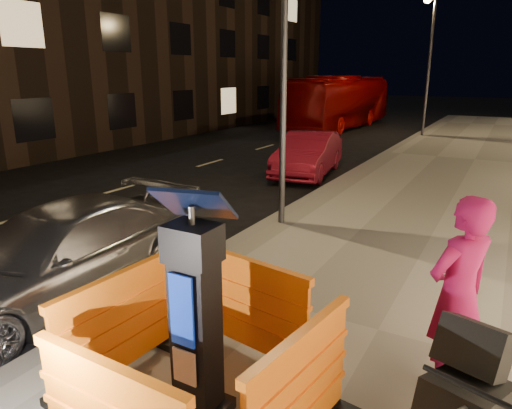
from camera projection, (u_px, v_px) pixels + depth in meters
The scene contains 14 objects.
ground_plane at pixel (176, 285), 6.76m from camera, with size 120.00×120.00×0.00m, color black.
sidewalk at pixel (378, 335), 5.32m from camera, with size 6.00×60.00×0.15m, color gray.
kerb at pixel (176, 280), 6.74m from camera, with size 0.30×60.00×0.15m, color slate.
parking_kiosk at pixel (195, 313), 3.76m from camera, with size 0.61×0.61×1.95m, color black.
barrier_back at pixel (253, 309), 4.67m from camera, with size 1.39×0.57×1.09m, color orange.
barrier_kerbside at pixel (116, 328), 4.33m from camera, with size 1.39×0.57×1.09m, color orange.
barrier_bldgside at pixel (299, 395), 3.43m from camera, with size 1.39×0.57×1.09m, color orange.
car_silver at pixel (64, 298), 6.36m from camera, with size 1.79×4.40×1.28m, color #9E9EA3.
car_red at pixel (308, 175), 14.03m from camera, with size 1.36×3.90×1.29m, color maroon.
bus_doubledecker at pixel (339, 128), 25.79m from camera, with size 2.40×10.25×2.85m, color #930403.
man at pixel (458, 296), 4.11m from camera, with size 0.69×0.45×1.88m, color #960F4B.
stroller at pixel (465, 402), 3.38m from camera, with size 0.55×0.85×1.06m, color black.
street_lamp_mid at pixel (284, 65), 8.27m from camera, with size 0.12×0.12×6.00m, color #3F3F44.
street_lamp_far at pixel (429, 69), 20.81m from camera, with size 0.12×0.12×6.00m, color #3F3F44.
Camera 1 is at (4.07, -4.78, 3.03)m, focal length 32.00 mm.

